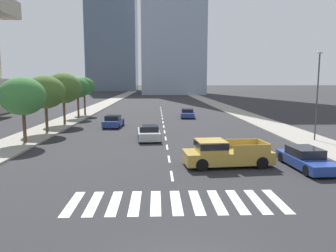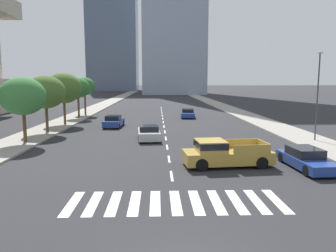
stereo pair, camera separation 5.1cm
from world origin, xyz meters
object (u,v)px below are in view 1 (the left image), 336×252
street_tree_third (63,88)px  street_tree_fifth (84,86)px  street_lamp_east (318,90)px  street_tree_nearest (23,96)px  pickup_truck (223,153)px  street_tree_fourth (78,88)px  sedan_blue_1 (187,114)px  sedan_silver_0 (149,133)px  street_tree_second (45,92)px  sedan_blue_2 (113,122)px  sedan_blue_3 (306,159)px

street_tree_third → street_tree_fifth: 11.32m
street_lamp_east → street_tree_nearest: size_ratio=1.39×
pickup_truck → street_tree_nearest: size_ratio=1.02×
street_tree_fourth → sedan_blue_1: bearing=2.1°
sedan_silver_0 → street_tree_second: street_tree_second is taller
pickup_truck → sedan_blue_2: size_ratio=1.26×
pickup_truck → street_tree_fifth: street_tree_fifth is taller
street_tree_third → street_tree_fourth: bearing=90.0°
street_lamp_east → street_tree_fourth: size_ratio=1.36×
sedan_blue_3 → street_lamp_east: 10.59m
street_tree_third → street_lamp_east: bearing=-25.1°
street_tree_fifth → sedan_blue_3: bearing=-57.4°
sedan_silver_0 → street_lamp_east: (14.61, -1.54, 3.95)m
street_tree_fifth → sedan_blue_2: bearing=-65.0°
pickup_truck → sedan_silver_0: size_ratio=1.25×
sedan_silver_0 → street_tree_nearest: size_ratio=0.82×
sedan_blue_1 → street_tree_fourth: bearing=-83.5°
sedan_silver_0 → sedan_blue_2: size_ratio=1.01×
pickup_truck → street_tree_nearest: 17.40m
street_tree_third → street_tree_nearest: bearing=-90.0°
pickup_truck → street_tree_second: size_ratio=0.99×
sedan_blue_3 → street_tree_fourth: bearing=-146.6°
sedan_blue_3 → street_tree_second: street_tree_second is taller
sedan_blue_2 → street_tree_second: (-6.11, -4.57, 3.56)m
street_tree_nearest → street_tree_fifth: bearing=90.0°
sedan_silver_0 → sedan_blue_3: sedan_silver_0 is taller
pickup_truck → sedan_blue_2: (-9.14, 17.86, -0.19)m
pickup_truck → street_tree_third: 25.14m
street_tree_nearest → street_tree_fifth: 23.25m
street_lamp_east → street_tree_fifth: street_lamp_east is taller
pickup_truck → sedan_silver_0: (-4.88, 9.49, -0.21)m
sedan_silver_0 → street_tree_fifth: size_ratio=0.79×
street_lamp_east → street_tree_nearest: (-24.99, -0.22, -0.53)m
sedan_blue_2 → street_tree_fourth: bearing=38.6°
sedan_blue_3 → sedan_blue_2: bearing=-145.7°
sedan_blue_1 → sedan_silver_0: bearing=-12.0°
sedan_blue_1 → street_tree_nearest: bearing=-34.2°
street_tree_nearest → street_tree_fifth: (-0.00, 23.25, 0.42)m
sedan_blue_3 → street_tree_fifth: (-20.21, 31.60, 3.88)m
sedan_blue_2 → street_tree_fourth: size_ratio=0.79×
sedan_blue_1 → street_tree_fourth: (-15.61, -0.57, 3.73)m
sedan_blue_3 → street_tree_second: (-20.21, 13.92, 3.61)m
sedan_blue_1 → street_lamp_east: street_lamp_east is taller
street_tree_second → street_lamp_east: bearing=-12.1°
street_tree_nearest → street_tree_fifth: street_tree_fifth is taller
street_tree_second → street_tree_fifth: street_tree_fifth is taller
sedan_silver_0 → street_lamp_east: size_ratio=0.59×
sedan_blue_1 → sedan_blue_3: bearing=13.7°
pickup_truck → street_tree_second: street_tree_second is taller
sedan_blue_2 → sedan_blue_3: sedan_blue_2 is taller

